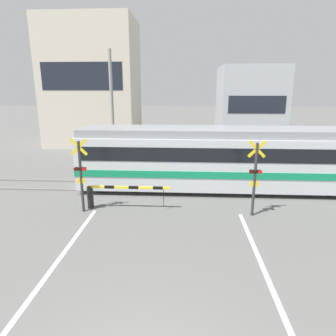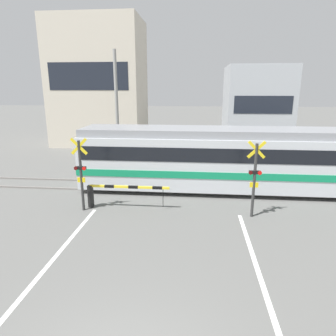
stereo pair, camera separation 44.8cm
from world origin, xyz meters
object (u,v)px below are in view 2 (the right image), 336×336
object	(u,v)px
crossing_signal_left	(81,171)
pedestrian	(182,145)
crossing_signal_right	(255,176)
crossing_barrier_far	(215,161)
commuter_train	(233,158)
crossing_barrier_near	(111,192)

from	to	relation	value
crossing_signal_left	pedestrian	distance (m)	10.14
crossing_signal_right	crossing_barrier_far	bearing A→B (deg)	99.95
crossing_barrier_far	pedestrian	distance (m)	3.88
commuter_train	crossing_barrier_near	distance (m)	6.02
crossing_barrier_far	crossing_signal_right	xyz separation A→B (m)	(1.09, -6.21, 0.95)
crossing_signal_right	pedestrian	world-z (taller)	crossing_signal_right
crossing_signal_left	crossing_signal_right	distance (m)	6.81
crossing_barrier_near	crossing_barrier_far	size ratio (longest dim) A/B	1.00
crossing_signal_right	pedestrian	size ratio (longest dim) A/B	1.75
pedestrian	crossing_barrier_near	bearing A→B (deg)	-105.44
crossing_barrier_near	crossing_signal_left	distance (m)	1.48
commuter_train	crossing_signal_left	xyz separation A→B (m)	(-6.34, -3.15, 0.03)
crossing_barrier_far	crossing_signal_right	size ratio (longest dim) A/B	1.14
crossing_barrier_near	pedestrian	world-z (taller)	pedestrian
crossing_barrier_far	crossing_signal_left	bearing A→B (deg)	-132.62
crossing_barrier_far	crossing_signal_left	distance (m)	8.50
crossing_barrier_far	crossing_signal_left	world-z (taller)	crossing_signal_left
crossing_signal_left	crossing_signal_right	xyz separation A→B (m)	(6.81, 0.00, 0.00)
crossing_barrier_near	crossing_signal_right	xyz separation A→B (m)	(5.72, -0.35, 0.95)
commuter_train	crossing_signal_right	xyz separation A→B (m)	(0.47, -3.15, 0.03)
crossing_barrier_far	crossing_signal_right	world-z (taller)	crossing_signal_right
commuter_train	crossing_signal_right	distance (m)	3.19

